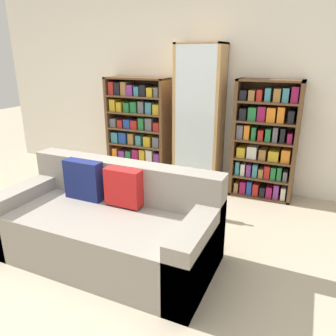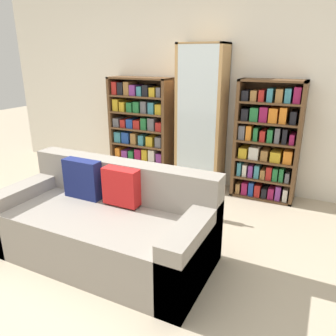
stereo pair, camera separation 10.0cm
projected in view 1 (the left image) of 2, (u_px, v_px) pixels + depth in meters
ground_plane at (90, 279)px, 2.61m from camera, size 16.00×16.00×0.00m
wall_back at (198, 83)px, 4.29m from camera, size 6.48×0.06×2.70m
couch at (108, 226)px, 2.84m from camera, size 1.87×0.87×0.80m
bookshelf_left at (138, 129)px, 4.64m from camera, size 0.89×0.32×1.41m
display_cabinet at (199, 119)px, 4.20m from camera, size 0.59×0.36×1.84m
bookshelf_right at (265, 142)px, 3.95m from camera, size 0.75×0.32×1.43m
wine_bottle at (204, 203)px, 3.56m from camera, size 0.08×0.08×0.40m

